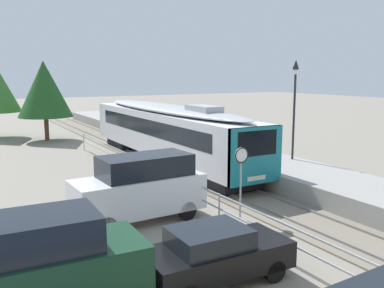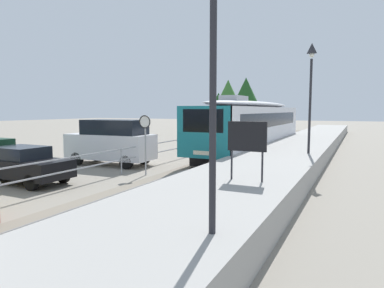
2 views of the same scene
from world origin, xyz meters
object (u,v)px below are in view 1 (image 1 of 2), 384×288
Objects in this scene: parked_van_white at (140,187)px; parked_van_dark_green at (30,271)px; speed_limit_sign at (241,165)px; parked_hatchback_black at (215,254)px; platform_lamp_mid_platform at (295,91)px; commuter_train at (167,129)px.

parked_van_dark_green is at bearing -132.50° from parked_van_white.
speed_limit_sign is 8.84m from parked_van_dark_green.
speed_limit_sign is 5.28m from parked_hatchback_black.
parked_van_dark_green reaches higher than parked_hatchback_black.
platform_lamp_mid_platform reaches higher than speed_limit_sign.
parked_van_dark_green is at bearing -126.06° from commuter_train.
parked_hatchback_black is 4.63m from parked_van_dark_green.
commuter_train is at bearing 68.51° from parked_hatchback_black.
parked_hatchback_black is at bearing -111.49° from commuter_train.
commuter_train reaches higher than speed_limit_sign.
platform_lamp_mid_platform is 1.08× the size of parked_van_dark_green.
platform_lamp_mid_platform is 1.07× the size of parked_van_white.
speed_limit_sign is 0.56× the size of parked_van_dark_green.
platform_lamp_mid_platform reaches higher than commuter_train.
parked_hatchback_black is (-10.21, -8.11, -3.83)m from platform_lamp_mid_platform.
platform_lamp_mid_platform reaches higher than parked_hatchback_black.
parked_van_dark_green is 1.00× the size of parked_van_white.
commuter_train reaches higher than parked_van_white.
platform_lamp_mid_platform is 1.33× the size of parked_hatchback_black.
speed_limit_sign is (-2.13, -10.67, -0.02)m from commuter_train.
parked_van_dark_green is (-14.80, -7.82, -3.33)m from platform_lamp_mid_platform.
commuter_train is at bearing 53.94° from parked_van_dark_green.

